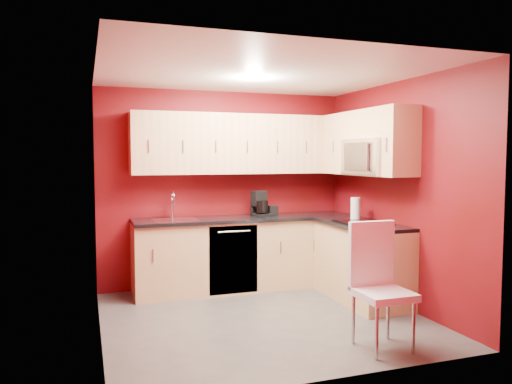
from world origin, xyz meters
TOP-DOWN VIEW (x-y plane):
  - floor at (0.00, 0.00)m, footprint 3.20×3.20m
  - ceiling at (0.00, 0.00)m, footprint 3.20×3.20m
  - wall_back at (0.00, 1.50)m, footprint 3.20×0.00m
  - wall_front at (0.00, -1.50)m, footprint 3.20×0.00m
  - wall_left at (-1.60, 0.00)m, footprint 0.00×3.00m
  - wall_right at (1.60, 0.00)m, footprint 0.00×3.00m
  - base_cabinets_back at (0.20, 1.20)m, footprint 2.80×0.60m
  - base_cabinets_right at (1.30, 0.25)m, footprint 0.60×1.30m
  - countertop_back at (0.20, 1.19)m, footprint 2.80×0.63m
  - countertop_right at (1.29, 0.23)m, footprint 0.63×1.27m
  - upper_cabinets_back at (0.20, 1.32)m, footprint 2.80×0.35m
  - upper_cabinets_right at (1.42, 0.44)m, footprint 0.35×1.55m
  - microwave at (1.39, 0.20)m, footprint 0.42×0.76m
  - cooktop at (1.28, 0.20)m, footprint 0.50×0.55m
  - sink at (-0.70, 1.20)m, footprint 0.52×0.42m
  - dishwasher_front at (-0.05, 0.91)m, footprint 0.60×0.02m
  - downlight at (0.00, 0.30)m, footprint 0.20×0.20m
  - coffee_maker at (0.41, 1.19)m, footprint 0.27×0.31m
  - napkin_holder at (0.57, 1.24)m, footprint 0.12×0.12m
  - paper_towel at (1.36, 0.50)m, footprint 0.16×0.16m
  - dining_chair at (0.70, -1.11)m, footprint 0.44×0.46m

SIDE VIEW (x-z plane):
  - floor at x=0.00m, z-range 0.00..0.00m
  - base_cabinets_back at x=0.20m, z-range 0.00..0.87m
  - base_cabinets_right at x=1.30m, z-range 0.00..0.87m
  - dishwasher_front at x=-0.05m, z-range 0.03..0.84m
  - dining_chair at x=0.70m, z-range 0.00..1.09m
  - countertop_back at x=0.20m, z-range 0.87..0.91m
  - countertop_right at x=1.29m, z-range 0.87..0.91m
  - cooktop at x=1.28m, z-range 0.91..0.92m
  - sink at x=-0.70m, z-range 0.77..1.12m
  - napkin_holder at x=0.57m, z-range 0.91..1.04m
  - paper_towel at x=1.36m, z-range 0.91..1.17m
  - coffee_maker at x=0.41m, z-range 0.91..1.23m
  - wall_back at x=0.00m, z-range -0.35..2.85m
  - wall_front at x=0.00m, z-range -0.35..2.85m
  - wall_left at x=-1.60m, z-range -0.25..2.75m
  - wall_right at x=1.60m, z-range -0.25..2.75m
  - microwave at x=1.39m, z-range 1.45..1.87m
  - upper_cabinets_back at x=0.20m, z-range 1.45..2.20m
  - upper_cabinets_right at x=1.42m, z-range 1.51..2.26m
  - downlight at x=0.00m, z-range 2.48..2.49m
  - ceiling at x=0.00m, z-range 2.50..2.50m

